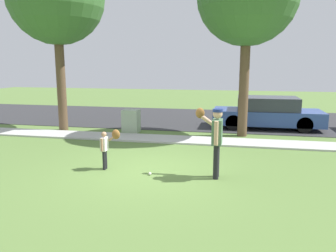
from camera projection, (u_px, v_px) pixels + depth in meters
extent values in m
plane|color=#567538|center=(175.00, 141.00, 12.02)|extent=(48.00, 48.00, 0.00)
cube|color=#B2B2AD|center=(175.00, 139.00, 12.11)|extent=(36.00, 1.20, 0.06)
cube|color=#2D2D30|center=(193.00, 118.00, 16.93)|extent=(36.00, 6.80, 0.02)
cylinder|color=black|center=(216.00, 162.00, 7.97)|extent=(0.13, 0.13, 0.84)
cylinder|color=black|center=(217.00, 160.00, 8.13)|extent=(0.13, 0.13, 0.84)
cube|color=#4C7251|center=(217.00, 132.00, 7.92)|extent=(0.24, 0.41, 0.60)
sphere|color=tan|center=(218.00, 114.00, 7.84)|extent=(0.23, 0.23, 0.23)
cylinder|color=navy|center=(218.00, 110.00, 7.83)|extent=(0.24, 0.24, 0.07)
cylinder|color=tan|center=(216.00, 133.00, 7.68)|extent=(0.10, 0.10, 0.56)
cylinder|color=tan|center=(208.00, 121.00, 8.18)|extent=(0.52, 0.11, 0.40)
ellipsoid|color=brown|center=(200.00, 113.00, 8.19)|extent=(0.22, 0.15, 0.26)
cylinder|color=black|center=(106.00, 159.00, 8.79)|extent=(0.08, 0.08, 0.50)
cylinder|color=black|center=(104.00, 160.00, 8.70)|extent=(0.08, 0.08, 0.50)
cube|color=silver|center=(104.00, 144.00, 8.67)|extent=(0.14, 0.24, 0.36)
sphere|color=#A87A5B|center=(104.00, 134.00, 8.62)|extent=(0.14, 0.14, 0.14)
cylinder|color=#A87A5B|center=(112.00, 138.00, 8.75)|extent=(0.31, 0.07, 0.24)
ellipsoid|color=brown|center=(116.00, 134.00, 8.71)|extent=(0.22, 0.15, 0.26)
cylinder|color=#A87A5B|center=(102.00, 145.00, 8.52)|extent=(0.06, 0.06, 0.33)
sphere|color=white|center=(150.00, 174.00, 8.31)|extent=(0.07, 0.07, 0.07)
cube|color=#9EB293|center=(131.00, 121.00, 13.48)|extent=(0.64, 0.57, 0.92)
cylinder|color=brown|center=(244.00, 82.00, 12.49)|extent=(0.36, 0.36, 4.08)
cylinder|color=brown|center=(61.00, 79.00, 13.59)|extent=(0.36, 0.36, 4.21)
cube|color=#2D478C|center=(267.00, 117.00, 14.31)|extent=(4.50, 1.80, 0.60)
cube|color=#2D333D|center=(267.00, 103.00, 14.20)|extent=(2.47, 1.66, 0.55)
cylinder|color=black|center=(298.00, 119.00, 14.82)|extent=(0.64, 0.22, 0.64)
cylinder|color=black|center=(304.00, 125.00, 13.30)|extent=(0.64, 0.22, 0.64)
cylinder|color=black|center=(234.00, 117.00, 15.37)|extent=(0.64, 0.22, 0.64)
cylinder|color=black|center=(233.00, 122.00, 13.85)|extent=(0.64, 0.22, 0.64)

